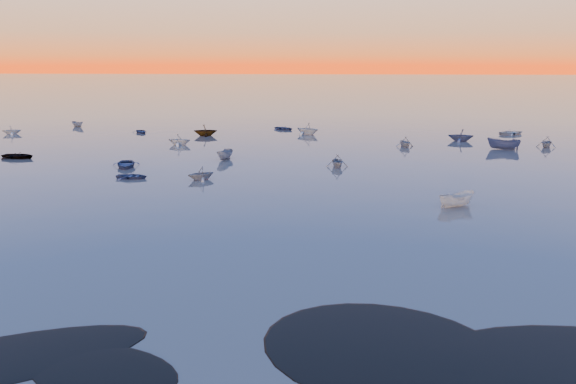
# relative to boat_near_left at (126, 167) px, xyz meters

# --- Properties ---
(ground) EXTENTS (600.00, 600.00, 0.00)m
(ground) POSITION_rel_boat_near_left_xyz_m (17.52, 57.03, 0.00)
(ground) COLOR #615950
(ground) RESTS_ON ground
(mud_lobes) EXTENTS (140.00, 6.00, 0.07)m
(mud_lobes) POSITION_rel_boat_near_left_xyz_m (17.52, -43.97, 0.01)
(mud_lobes) COLOR black
(mud_lobes) RESTS_ON ground
(moored_fleet) EXTENTS (124.00, 58.00, 1.20)m
(moored_fleet) POSITION_rel_boat_near_left_xyz_m (17.52, 10.03, 0.00)
(moored_fleet) COLOR white
(moored_fleet) RESTS_ON ground
(boat_near_left) EXTENTS (4.79, 3.08, 1.11)m
(boat_near_left) POSITION_rel_boat_near_left_xyz_m (0.00, 0.00, 0.00)
(boat_near_left) COLOR #39456D
(boat_near_left) RESTS_ON ground
(boat_near_center) EXTENTS (3.03, 4.01, 1.28)m
(boat_near_center) POSITION_rel_boat_near_left_xyz_m (35.45, -15.73, 0.00)
(boat_near_center) COLOR white
(boat_near_center) RESTS_ON ground
(boat_near_right) EXTENTS (3.51, 1.88, 1.18)m
(boat_near_right) POSITION_rel_boat_near_left_xyz_m (25.28, 1.85, 0.00)
(boat_near_right) COLOR gray
(boat_near_right) RESTS_ON ground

